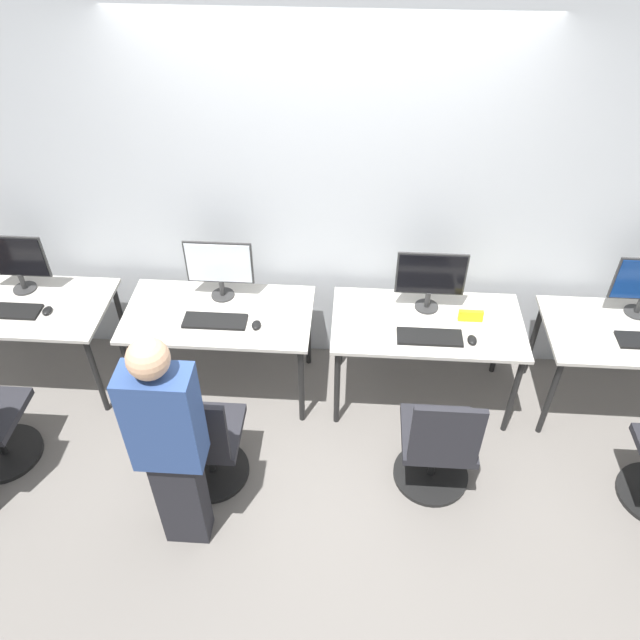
{
  "coord_description": "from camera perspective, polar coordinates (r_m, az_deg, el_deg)",
  "views": [
    {
      "loc": [
        0.19,
        -2.81,
        3.4
      ],
      "look_at": [
        0.0,
        0.13,
        0.85
      ],
      "focal_mm": 35.0,
      "sensor_mm": 36.0,
      "label": 1
    }
  ],
  "objects": [
    {
      "name": "office_chair_left",
      "position": [
        3.92,
        -10.52,
        -11.16
      ],
      "size": [
        0.48,
        0.48,
        0.88
      ],
      "color": "black",
      "rests_on": "ground_plane"
    },
    {
      "name": "monitor_right",
      "position": [
        4.14,
        10.08,
        3.81
      ],
      "size": [
        0.46,
        0.16,
        0.44
      ],
      "color": "#2D2D2D",
      "rests_on": "desk_right"
    },
    {
      "name": "desk_far_left",
      "position": [
        4.78,
        -25.87,
        0.64
      ],
      "size": [
        1.26,
        0.67,
        0.7
      ],
      "color": "#BCB7AD",
      "rests_on": "ground_plane"
    },
    {
      "name": "desk_right",
      "position": [
        4.22,
        9.72,
        -0.91
      ],
      "size": [
        1.26,
        0.67,
        0.7
      ],
      "color": "#BCB7AD",
      "rests_on": "ground_plane"
    },
    {
      "name": "wall_back",
      "position": [
        4.13,
        0.62,
        11.81
      ],
      "size": [
        12.0,
        0.05,
        2.8
      ],
      "color": "#B7BCC1",
      "rests_on": "ground_plane"
    },
    {
      "name": "mouse_far_left",
      "position": [
        4.56,
        -23.68,
        0.79
      ],
      "size": [
        0.06,
        0.09,
        0.03
      ],
      "color": "black",
      "rests_on": "desk_far_left"
    },
    {
      "name": "monitor_far_left",
      "position": [
        4.72,
        -26.18,
        4.94
      ],
      "size": [
        0.46,
        0.16,
        0.44
      ],
      "color": "#2D2D2D",
      "rests_on": "desk_far_left"
    },
    {
      "name": "keyboard_far_left",
      "position": [
        4.67,
        -26.56,
        0.75
      ],
      "size": [
        0.42,
        0.15,
        0.02
      ],
      "color": "black",
      "rests_on": "desk_far_left"
    },
    {
      "name": "keyboard_left",
      "position": [
        4.16,
        -9.58,
        -0.09
      ],
      "size": [
        0.42,
        0.15,
        0.02
      ],
      "color": "black",
      "rests_on": "desk_left"
    },
    {
      "name": "keyboard_right",
      "position": [
        4.05,
        9.99,
        -1.54
      ],
      "size": [
        0.42,
        0.15,
        0.02
      ],
      "color": "black",
      "rests_on": "desk_right"
    },
    {
      "name": "ground_plane",
      "position": [
        4.41,
        -0.12,
        -9.57
      ],
      "size": [
        20.0,
        20.0,
        0.0
      ],
      "primitive_type": "plane",
      "color": "slate"
    },
    {
      "name": "monitor_left",
      "position": [
        4.23,
        -9.19,
        4.85
      ],
      "size": [
        0.46,
        0.16,
        0.44
      ],
      "color": "#2D2D2D",
      "rests_on": "desk_left"
    },
    {
      "name": "placard_right",
      "position": [
        4.21,
        13.61,
        0.38
      ],
      "size": [
        0.16,
        0.03,
        0.08
      ],
      "color": "yellow",
      "rests_on": "desk_right"
    },
    {
      "name": "office_chair_right",
      "position": [
        3.91,
        10.69,
        -11.43
      ],
      "size": [
        0.48,
        0.48,
        0.88
      ],
      "color": "black",
      "rests_on": "ground_plane"
    },
    {
      "name": "mouse_right",
      "position": [
        4.07,
        13.74,
        -1.78
      ],
      "size": [
        0.06,
        0.09,
        0.03
      ],
      "color": "black",
      "rests_on": "desk_right"
    },
    {
      "name": "mouse_left",
      "position": [
        4.09,
        -5.85,
        -0.45
      ],
      "size": [
        0.06,
        0.09,
        0.03
      ],
      "color": "black",
      "rests_on": "desk_left"
    },
    {
      "name": "person_left",
      "position": [
        3.35,
        -13.62,
        -10.9
      ],
      "size": [
        0.36,
        0.2,
        1.54
      ],
      "color": "#232328",
      "rests_on": "ground_plane"
    },
    {
      "name": "desk_left",
      "position": [
        4.28,
        -9.21,
        -0.09
      ],
      "size": [
        1.26,
        0.67,
        0.7
      ],
      "color": "#BCB7AD",
      "rests_on": "ground_plane"
    }
  ]
}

